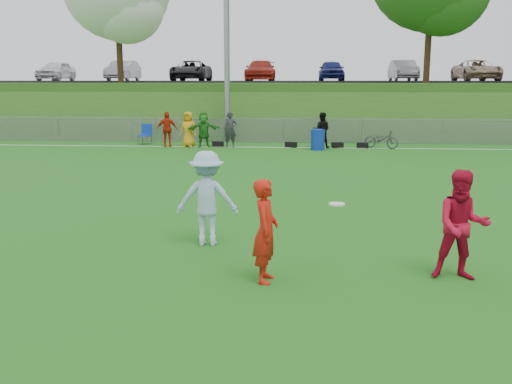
# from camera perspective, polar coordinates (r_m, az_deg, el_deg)

# --- Properties ---
(ground) EXTENTS (120.00, 120.00, 0.00)m
(ground) POSITION_cam_1_polar(r_m,az_deg,el_deg) (9.94, -0.48, -7.89)
(ground) COLOR #246916
(ground) RESTS_ON ground
(sideline_far) EXTENTS (60.00, 0.10, 0.01)m
(sideline_far) POSITION_cam_1_polar(r_m,az_deg,el_deg) (27.56, 2.65, 4.48)
(sideline_far) COLOR white
(sideline_far) RESTS_ON ground
(fence) EXTENTS (58.00, 0.06, 1.30)m
(fence) POSITION_cam_1_polar(r_m,az_deg,el_deg) (29.48, 2.78, 6.18)
(fence) COLOR gray
(fence) RESTS_ON ground
(light_pole) EXTENTS (1.20, 0.40, 12.15)m
(light_pole) POSITION_cam_1_polar(r_m,az_deg,el_deg) (30.58, -2.97, 17.73)
(light_pole) COLOR gray
(light_pole) RESTS_ON ground
(berm) EXTENTS (120.00, 18.00, 3.00)m
(berm) POSITION_cam_1_polar(r_m,az_deg,el_deg) (40.40, 3.23, 8.76)
(berm) COLOR #2E5618
(berm) RESTS_ON ground
(parking_lot) EXTENTS (120.00, 12.00, 0.10)m
(parking_lot) POSITION_cam_1_polar(r_m,az_deg,el_deg) (42.36, 3.30, 10.97)
(parking_lot) COLOR black
(parking_lot) RESTS_ON berm
(car_row) EXTENTS (32.04, 5.18, 1.44)m
(car_row) POSITION_cam_1_polar(r_m,az_deg,el_deg) (41.40, 1.64, 12.04)
(car_row) COLOR white
(car_row) RESTS_ON parking_lot
(spectator_row) EXTENTS (8.47, 0.88, 1.69)m
(spectator_row) POSITION_cam_1_polar(r_m,az_deg,el_deg) (27.70, -3.35, 6.26)
(spectator_row) COLOR red
(spectator_row) RESTS_ON ground
(gear_bags) EXTENTS (7.53, 0.40, 0.26)m
(gear_bags) POSITION_cam_1_polar(r_m,az_deg,el_deg) (27.63, 4.61, 4.73)
(gear_bags) COLOR black
(gear_bags) RESTS_ON ground
(player_red_left) EXTENTS (0.44, 0.64, 1.70)m
(player_red_left) POSITION_cam_1_polar(r_m,az_deg,el_deg) (9.21, 0.97, -3.91)
(player_red_left) COLOR red
(player_red_left) RESTS_ON ground
(player_red_center) EXTENTS (0.94, 0.76, 1.83)m
(player_red_center) POSITION_cam_1_polar(r_m,az_deg,el_deg) (9.88, 19.92, -3.17)
(player_red_center) COLOR #B60C2A
(player_red_center) RESTS_ON ground
(player_blue) EXTENTS (1.26, 0.77, 1.88)m
(player_blue) POSITION_cam_1_polar(r_m,az_deg,el_deg) (11.27, -4.91, -0.64)
(player_blue) COLOR #A3C6E3
(player_blue) RESTS_ON ground
(frisbee) EXTENTS (0.27, 0.27, 0.02)m
(frisbee) POSITION_cam_1_polar(r_m,az_deg,el_deg) (9.65, 8.08, -1.20)
(frisbee) COLOR silver
(frisbee) RESTS_ON ground
(recycling_bin) EXTENTS (0.75, 0.75, 0.96)m
(recycling_bin) POSITION_cam_1_polar(r_m,az_deg,el_deg) (26.71, 6.19, 5.23)
(recycling_bin) COLOR #0E2D9B
(recycling_bin) RESTS_ON ground
(camp_chair) EXTENTS (0.67, 0.68, 1.02)m
(camp_chair) POSITION_cam_1_polar(r_m,az_deg,el_deg) (29.37, -11.04, 5.28)
(camp_chair) COLOR #0F35A8
(camp_chair) RESTS_ON ground
(bicycle) EXTENTS (1.73, 1.25, 0.87)m
(bicycle) POSITION_cam_1_polar(r_m,az_deg,el_deg) (27.83, 12.43, 5.18)
(bicycle) COLOR #2B2B2E
(bicycle) RESTS_ON ground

